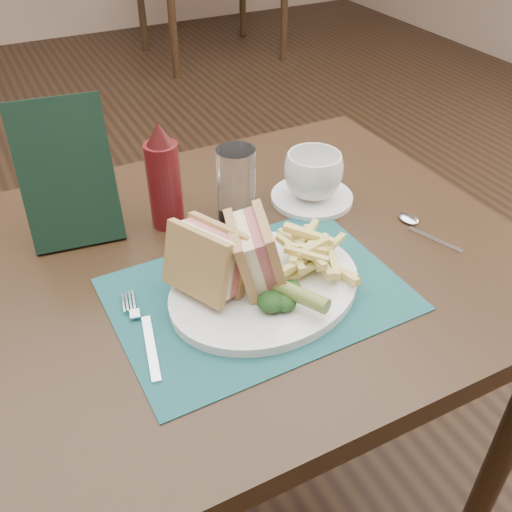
{
  "coord_description": "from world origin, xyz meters",
  "views": [
    {
      "loc": [
        -0.32,
        -1.17,
        1.3
      ],
      "look_at": [
        -0.02,
        -0.57,
        0.8
      ],
      "focal_mm": 40.0,
      "sensor_mm": 36.0,
      "label": 1
    }
  ],
  "objects": [
    {
      "name": "sandwich_half_a",
      "position": [
        -0.11,
        -0.59,
        0.82
      ],
      "size": [
        0.12,
        0.13,
        0.11
      ],
      "primitive_type": null,
      "rotation": [
        0.0,
        0.24,
        0.45
      ],
      "color": "tan",
      "rests_on": "plate"
    },
    {
      "name": "kale_garnish",
      "position": [
        -0.01,
        -0.66,
        0.78
      ],
      "size": [
        0.11,
        0.08,
        0.03
      ],
      "primitive_type": null,
      "color": "#153413",
      "rests_on": "plate"
    },
    {
      "name": "spoon",
      "position": [
        0.3,
        -0.59,
        0.76
      ],
      "size": [
        0.08,
        0.15,
        0.01
      ],
      "primitive_type": null,
      "rotation": [
        0.0,
        0.0,
        0.34
      ],
      "color": "silver",
      "rests_on": "table_main"
    },
    {
      "name": "table_main",
      "position": [
        0.0,
        -0.5,
        0.38
      ],
      "size": [
        0.9,
        0.75,
        0.75
      ],
      "primitive_type": null,
      "color": "black",
      "rests_on": "ground"
    },
    {
      "name": "pickle_spear",
      "position": [
        -0.01,
        -0.66,
        0.79
      ],
      "size": [
        0.07,
        0.12,
        0.03
      ],
      "primitive_type": "cylinder",
      "rotation": [
        1.54,
        0.0,
        0.47
      ],
      "color": "olive",
      "rests_on": "plate"
    },
    {
      "name": "floor",
      "position": [
        0.0,
        0.0,
        0.0
      ],
      "size": [
        7.0,
        7.0,
        0.0
      ],
      "primitive_type": "plane",
      "color": "black",
      "rests_on": "ground"
    },
    {
      "name": "placemat",
      "position": [
        -0.03,
        -0.6,
        0.75
      ],
      "size": [
        0.42,
        0.31,
        0.0
      ],
      "primitive_type": "cube",
      "rotation": [
        0.0,
        0.0,
        0.02
      ],
      "color": "#174B4C",
      "rests_on": "table_main"
    },
    {
      "name": "coffee_cup",
      "position": [
        0.18,
        -0.41,
        0.8
      ],
      "size": [
        0.14,
        0.14,
        0.08
      ],
      "primitive_type": "imported",
      "rotation": [
        0.0,
        0.0,
        0.51
      ],
      "color": "white",
      "rests_on": "saucer"
    },
    {
      "name": "fries_pile",
      "position": [
        0.06,
        -0.59,
        0.79
      ],
      "size": [
        0.18,
        0.2,
        0.05
      ],
      "primitive_type": null,
      "color": "#DDCC6E",
      "rests_on": "plate"
    },
    {
      "name": "saucer",
      "position": [
        0.18,
        -0.41,
        0.76
      ],
      "size": [
        0.19,
        0.19,
        0.01
      ],
      "primitive_type": "cylinder",
      "rotation": [
        0.0,
        0.0,
        -0.34
      ],
      "color": "white",
      "rests_on": "table_main"
    },
    {
      "name": "check_presenter",
      "position": [
        -0.22,
        -0.33,
        0.86
      ],
      "size": [
        0.15,
        0.11,
        0.23
      ],
      "primitive_type": "cube",
      "rotation": [
        -0.31,
        0.0,
        -0.13
      ],
      "color": "black",
      "rests_on": "table_main"
    },
    {
      "name": "drinking_glass",
      "position": [
        0.04,
        -0.4,
        0.81
      ],
      "size": [
        0.08,
        0.08,
        0.13
      ],
      "primitive_type": "cylinder",
      "rotation": [
        0.0,
        0.0,
        -0.27
      ],
      "color": "white",
      "rests_on": "table_main"
    },
    {
      "name": "wall_back",
      "position": [
        0.0,
        3.5,
        0.0
      ],
      "size": [
        6.0,
        0.0,
        6.0
      ],
      "primitive_type": "plane",
      "rotation": [
        1.57,
        0.0,
        0.0
      ],
      "color": "tan",
      "rests_on": "ground"
    },
    {
      "name": "sandwich_half_b",
      "position": [
        -0.04,
        -0.59,
        0.82
      ],
      "size": [
        0.11,
        0.12,
        0.11
      ],
      "primitive_type": null,
      "rotation": [
        0.0,
        -0.24,
        -0.29
      ],
      "color": "tan",
      "rests_on": "plate"
    },
    {
      "name": "ketchup_bottle",
      "position": [
        -0.08,
        -0.37,
        0.84
      ],
      "size": [
        0.06,
        0.06,
        0.19
      ],
      "primitive_type": null,
      "rotation": [
        0.0,
        0.0,
        -0.1
      ],
      "color": "#510D11",
      "rests_on": "table_main"
    },
    {
      "name": "plate",
      "position": [
        -0.02,
        -0.6,
        0.76
      ],
      "size": [
        0.35,
        0.3,
        0.01
      ],
      "primitive_type": null,
      "rotation": [
        0.0,
        0.0,
        0.22
      ],
      "color": "white",
      "rests_on": "placemat"
    },
    {
      "name": "fork",
      "position": [
        -0.2,
        -0.61,
        0.76
      ],
      "size": [
        0.07,
        0.17,
        0.01
      ],
      "primitive_type": null,
      "rotation": [
        0.0,
        0.0,
        -0.2
      ],
      "color": "silver",
      "rests_on": "placemat"
    }
  ]
}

